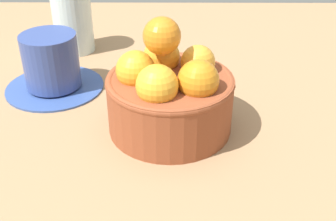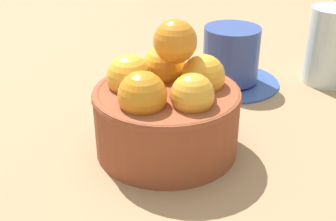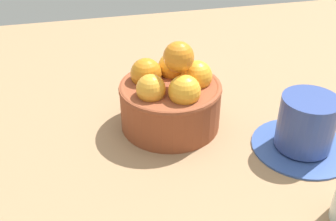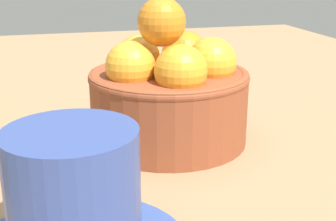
{
  "view_description": "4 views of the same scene",
  "coord_description": "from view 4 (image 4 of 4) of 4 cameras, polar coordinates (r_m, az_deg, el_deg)",
  "views": [
    {
      "loc": [
        -0.17,
        44.69,
        30.04
      ],
      "look_at": [
        0.07,
        1.92,
        3.68
      ],
      "focal_mm": 45.32,
      "sensor_mm": 36.0,
      "label": 1
    },
    {
      "loc": [
        -41.11,
        2.89,
        26.12
      ],
      "look_at": [
        -0.5,
        -0.11,
        4.94
      ],
      "focal_mm": 47.24,
      "sensor_mm": 36.0,
      "label": 2
    },
    {
      "loc": [
        -12.5,
        -50.16,
        35.83
      ],
      "look_at": [
        -0.37,
        -0.04,
        2.61
      ],
      "focal_mm": 42.55,
      "sensor_mm": 36.0,
      "label": 3
    },
    {
      "loc": [
        42.04,
        -11.28,
        17.62
      ],
      "look_at": [
        1.19,
        -0.4,
        3.53
      ],
      "focal_mm": 49.87,
      "sensor_mm": 36.0,
      "label": 4
    }
  ],
  "objects": [
    {
      "name": "coffee_cup",
      "position": [
        0.29,
        -11.34,
        -11.17
      ],
      "size": [
        14.22,
        14.22,
        8.31
      ],
      "color": "#355095",
      "rests_on": "ground_plane"
    },
    {
      "name": "ground_plane",
      "position": [
        0.48,
        0.1,
        -5.28
      ],
      "size": [
        143.18,
        102.93,
        3.01
      ],
      "primitive_type": "cube",
      "color": "#997551"
    },
    {
      "name": "terracotta_bowl",
      "position": [
        0.45,
        0.14,
        2.27
      ],
      "size": [
        15.48,
        15.48,
        14.14
      ],
      "color": "brown",
      "rests_on": "ground_plane"
    }
  ]
}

